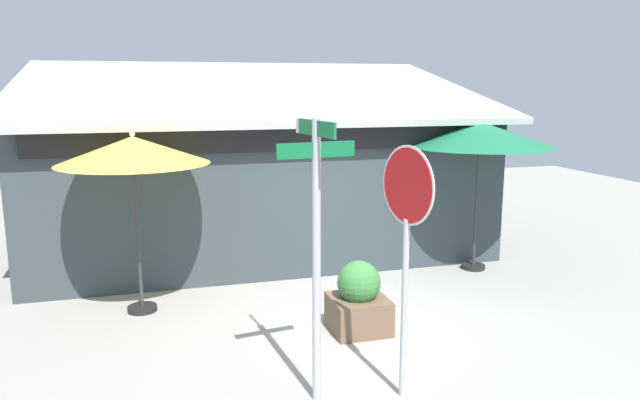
{
  "coord_description": "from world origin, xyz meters",
  "views": [
    {
      "loc": [
        -2.77,
        -7.84,
        3.4
      ],
      "look_at": [
        -0.18,
        1.2,
        1.6
      ],
      "focal_mm": 33.69,
      "sensor_mm": 36.0,
      "label": 1
    }
  ],
  "objects_px": {
    "street_sign_post": "(316,233)",
    "patio_umbrella_mustard_left": "(133,152)",
    "sidewalk_planter": "(359,300)",
    "patio_umbrella_forest_green_center": "(480,135)",
    "stop_sign": "(407,222)"
  },
  "relations": [
    {
      "from": "patio_umbrella_forest_green_center",
      "to": "sidewalk_planter",
      "type": "relative_size",
      "value": 2.81
    },
    {
      "from": "sidewalk_planter",
      "to": "patio_umbrella_mustard_left",
      "type": "bearing_deg",
      "value": 151.25
    },
    {
      "from": "street_sign_post",
      "to": "patio_umbrella_forest_green_center",
      "type": "distance_m",
      "value": 5.65
    },
    {
      "from": "street_sign_post",
      "to": "patio_umbrella_mustard_left",
      "type": "distance_m",
      "value": 3.8
    },
    {
      "from": "street_sign_post",
      "to": "patio_umbrella_mustard_left",
      "type": "bearing_deg",
      "value": 119.68
    },
    {
      "from": "patio_umbrella_mustard_left",
      "to": "sidewalk_planter",
      "type": "distance_m",
      "value": 3.9
    },
    {
      "from": "street_sign_post",
      "to": "sidewalk_planter",
      "type": "xyz_separation_m",
      "value": [
        1.08,
        1.65,
        -1.44
      ]
    },
    {
      "from": "patio_umbrella_mustard_left",
      "to": "patio_umbrella_forest_green_center",
      "type": "relative_size",
      "value": 0.97
    },
    {
      "from": "sidewalk_planter",
      "to": "street_sign_post",
      "type": "bearing_deg",
      "value": -123.15
    },
    {
      "from": "patio_umbrella_mustard_left",
      "to": "sidewalk_planter",
      "type": "height_order",
      "value": "patio_umbrella_mustard_left"
    },
    {
      "from": "stop_sign",
      "to": "patio_umbrella_mustard_left",
      "type": "xyz_separation_m",
      "value": [
        -2.8,
        3.45,
        0.47
      ]
    },
    {
      "from": "stop_sign",
      "to": "sidewalk_planter",
      "type": "bearing_deg",
      "value": 85.68
    },
    {
      "from": "stop_sign",
      "to": "patio_umbrella_forest_green_center",
      "type": "height_order",
      "value": "patio_umbrella_forest_green_center"
    },
    {
      "from": "patio_umbrella_forest_green_center",
      "to": "stop_sign",
      "type": "bearing_deg",
      "value": -128.76
    },
    {
      "from": "street_sign_post",
      "to": "patio_umbrella_mustard_left",
      "type": "xyz_separation_m",
      "value": [
        -1.86,
        3.26,
        0.57
      ]
    }
  ]
}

